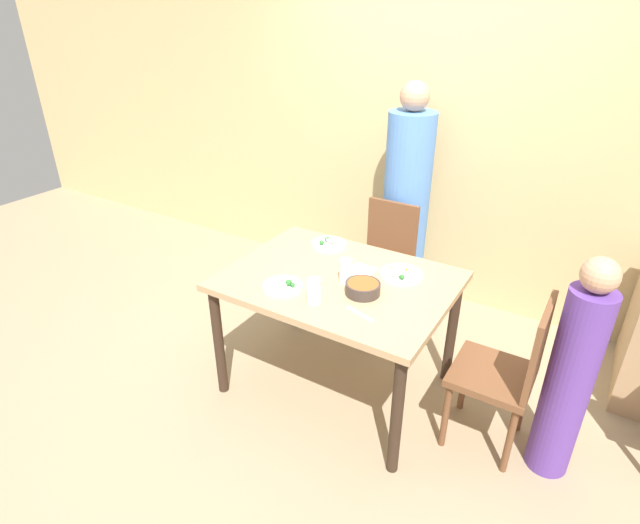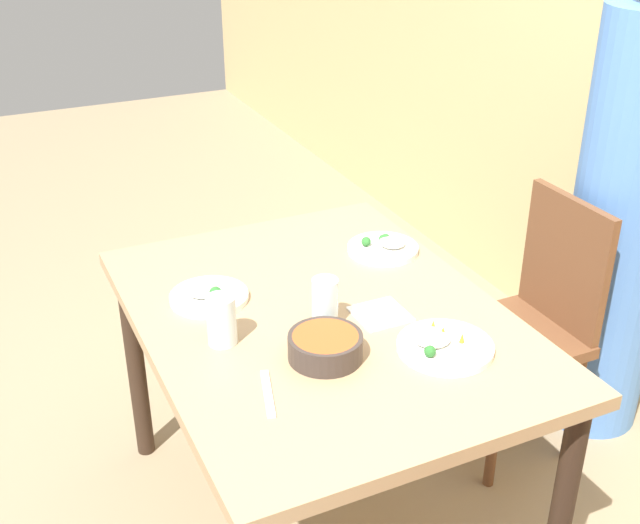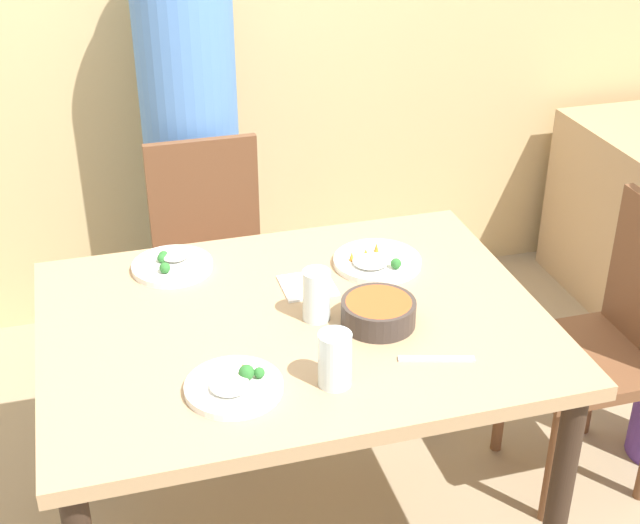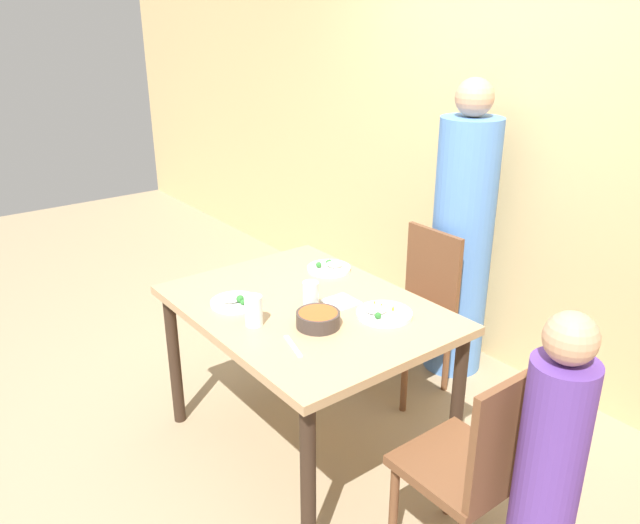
{
  "view_description": "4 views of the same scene",
  "coord_description": "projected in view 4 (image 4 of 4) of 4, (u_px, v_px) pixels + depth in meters",
  "views": [
    {
      "loc": [
        1.2,
        -2.16,
        2.15
      ],
      "look_at": [
        -0.12,
        -0.01,
        0.85
      ],
      "focal_mm": 28.0,
      "sensor_mm": 36.0,
      "label": 1
    },
    {
      "loc": [
        1.7,
        -0.81,
        1.91
      ],
      "look_at": [
        0.06,
        -0.03,
        0.96
      ],
      "focal_mm": 45.0,
      "sensor_mm": 36.0,
      "label": 2
    },
    {
      "loc": [
        -0.46,
        -1.85,
        1.99
      ],
      "look_at": [
        0.07,
        0.0,
        0.92
      ],
      "focal_mm": 50.0,
      "sensor_mm": 36.0,
      "label": 3
    },
    {
      "loc": [
        2.07,
        -1.51,
        2.01
      ],
      "look_at": [
        -0.01,
        0.09,
        0.96
      ],
      "focal_mm": 35.0,
      "sensor_mm": 36.0,
      "label": 4
    }
  ],
  "objects": [
    {
      "name": "person_adult",
      "position": [
        461.0,
        243.0,
        3.55
      ],
      "size": [
        0.34,
        0.34,
        1.7
      ],
      "color": "#5184D1",
      "rests_on": "ground_plane"
    },
    {
      "name": "plate_noodles",
      "position": [
        330.0,
        267.0,
        3.22
      ],
      "size": [
        0.22,
        0.22,
        0.05
      ],
      "color": "white",
      "rests_on": "dining_table"
    },
    {
      "name": "bowl_curry",
      "position": [
        318.0,
        319.0,
        2.63
      ],
      "size": [
        0.19,
        0.19,
        0.06
      ],
      "color": "#3D332D",
      "rests_on": "dining_table"
    },
    {
      "name": "dining_table",
      "position": [
        306.0,
        322.0,
        2.87
      ],
      "size": [
        1.27,
        0.96,
        0.77
      ],
      "color": "tan",
      "rests_on": "ground_plane"
    },
    {
      "name": "person_child",
      "position": [
        545.0,
        489.0,
        2.01
      ],
      "size": [
        0.21,
        0.21,
        1.21
      ],
      "color": "#5B3893",
      "rests_on": "ground_plane"
    },
    {
      "name": "chair_child_spot",
      "position": [
        475.0,
        464.0,
        2.25
      ],
      "size": [
        0.4,
        0.4,
        0.91
      ],
      "rotation": [
        0.0,
        0.0,
        -1.57
      ],
      "color": "brown",
      "rests_on": "ground_plane"
    },
    {
      "name": "plate_rice_adult",
      "position": [
        383.0,
        313.0,
        2.74
      ],
      "size": [
        0.25,
        0.25,
        0.05
      ],
      "color": "white",
      "rests_on": "dining_table"
    },
    {
      "name": "glass_water_short",
      "position": [
        254.0,
        311.0,
        2.63
      ],
      "size": [
        0.08,
        0.08,
        0.13
      ],
      "color": "silver",
      "rests_on": "dining_table"
    },
    {
      "name": "napkin_folded",
      "position": [
        341.0,
        302.0,
        2.86
      ],
      "size": [
        0.14,
        0.14,
        0.01
      ],
      "color": "white",
      "rests_on": "dining_table"
    },
    {
      "name": "glass_water_tall",
      "position": [
        311.0,
        296.0,
        2.76
      ],
      "size": [
        0.07,
        0.07,
        0.14
      ],
      "color": "silver",
      "rests_on": "dining_table"
    },
    {
      "name": "fork_steel",
      "position": [
        293.0,
        346.0,
        2.48
      ],
      "size": [
        0.18,
        0.07,
        0.01
      ],
      "color": "silver",
      "rests_on": "dining_table"
    },
    {
      "name": "ground_plane",
      "position": [
        308.0,
        444.0,
        3.13
      ],
      "size": [
        10.0,
        10.0,
        0.0
      ],
      "primitive_type": "plane",
      "color": "#998466"
    },
    {
      "name": "plate_rice_child",
      "position": [
        235.0,
        302.0,
        2.84
      ],
      "size": [
        0.22,
        0.22,
        0.05
      ],
      "color": "white",
      "rests_on": "dining_table"
    },
    {
      "name": "chair_adult_spot",
      "position": [
        416.0,
        305.0,
        3.46
      ],
      "size": [
        0.4,
        0.4,
        0.91
      ],
      "color": "brown",
      "rests_on": "ground_plane"
    },
    {
      "name": "wall_back",
      "position": [
        517.0,
        141.0,
        3.45
      ],
      "size": [
        10.0,
        0.06,
        2.7
      ],
      "color": "tan",
      "rests_on": "ground_plane"
    }
  ]
}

